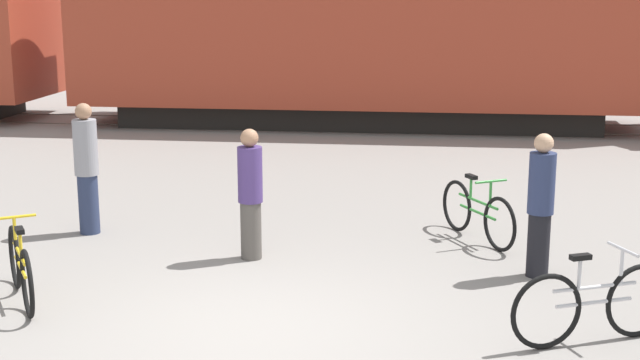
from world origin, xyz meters
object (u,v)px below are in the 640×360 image
at_px(bicycle_green, 477,213).
at_px(person_in_purple, 250,193).
at_px(person_in_navy, 541,205).
at_px(bicycle_silver, 594,304).
at_px(freight_train, 359,7).
at_px(bicycle_yellow, 21,268).
at_px(person_in_grey, 87,168).

height_order(bicycle_green, person_in_purple, person_in_purple).
bearing_deg(bicycle_green, person_in_purple, -157.99).
bearing_deg(person_in_navy, bicycle_silver, 170.51).
distance_m(freight_train, bicycle_green, 10.17).
relative_size(bicycle_yellow, person_in_navy, 0.87).
bearing_deg(person_in_grey, bicycle_silver, 117.14).
bearing_deg(bicycle_silver, person_in_grey, 153.40).
height_order(freight_train, bicycle_yellow, freight_train).
distance_m(bicycle_yellow, person_in_purple, 2.82).
height_order(bicycle_yellow, person_in_navy, person_in_navy).
height_order(person_in_purple, person_in_navy, person_in_navy).
xyz_separation_m(bicycle_yellow, person_in_grey, (-0.28, 2.65, 0.53)).
bearing_deg(person_in_navy, bicycle_yellow, 87.46).
height_order(person_in_grey, person_in_navy, person_in_grey).
relative_size(bicycle_green, person_in_navy, 0.92).
relative_size(bicycle_silver, person_in_grey, 0.90).
bearing_deg(bicycle_yellow, bicycle_silver, -4.01).
distance_m(freight_train, person_in_grey, 10.45).
bearing_deg(person_in_purple, bicycle_silver, -161.57).
distance_m(freight_train, bicycle_silver, 13.56).
distance_m(freight_train, bicycle_yellow, 13.01).
height_order(freight_train, bicycle_silver, freight_train).
relative_size(bicycle_yellow, person_in_grey, 0.82).
relative_size(freight_train, person_in_navy, 25.05).
distance_m(bicycle_silver, bicycle_yellow, 5.85).
bearing_deg(freight_train, bicycle_silver, -75.83).
relative_size(person_in_purple, person_in_navy, 0.97).
bearing_deg(bicycle_yellow, person_in_purple, 40.24).
relative_size(freight_train, bicycle_yellow, 28.75).
relative_size(bicycle_yellow, person_in_purple, 0.90).
bearing_deg(bicycle_green, bicycle_yellow, -149.25).
xyz_separation_m(freight_train, person_in_navy, (2.98, -11.00, -1.91)).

